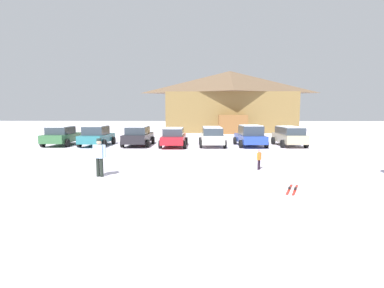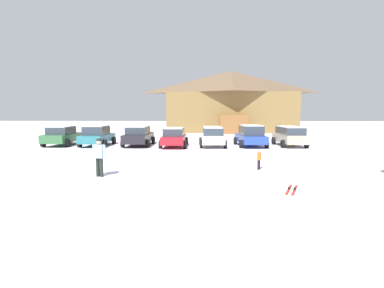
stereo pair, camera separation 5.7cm
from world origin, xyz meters
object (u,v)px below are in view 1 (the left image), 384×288
at_px(parked_black_sedan, 138,136).
at_px(parked_white_suv, 212,136).
at_px(parked_green_coupe, 62,136).
at_px(skier_child_in_orange_jacket, 259,158).
at_px(ski_lodge, 230,101).
at_px(parked_beige_suv, 289,135).
at_px(parked_teal_hatchback, 97,136).
at_px(parked_blue_hatchback, 250,136).
at_px(skier_adult_in_blue_parka, 99,155).
at_px(pair_of_skis, 292,189).
at_px(parked_red_sedan, 174,137).

distance_m(parked_black_sedan, parked_white_suv, 6.13).
height_order(parked_green_coupe, parked_black_sedan, parked_black_sedan).
height_order(parked_white_suv, skier_child_in_orange_jacket, parked_white_suv).
relative_size(ski_lodge, parked_beige_suv, 4.33).
relative_size(parked_green_coupe, parked_black_sedan, 0.88).
bearing_deg(skier_child_in_orange_jacket, ski_lodge, 87.59).
bearing_deg(parked_beige_suv, parked_teal_hatchback, -178.97).
xyz_separation_m(parked_blue_hatchback, skier_adult_in_blue_parka, (-8.41, -11.80, 0.08)).
bearing_deg(ski_lodge, parked_blue_hatchback, -90.04).
distance_m(parked_white_suv, parked_blue_hatchback, 3.14).
bearing_deg(skier_adult_in_blue_parka, ski_lodge, 74.41).
relative_size(parked_beige_suv, pair_of_skis, 2.73).
relative_size(parked_red_sedan, pair_of_skis, 2.99).
bearing_deg(parked_beige_suv, parked_blue_hatchback, -176.56).
relative_size(parked_teal_hatchback, parked_black_sedan, 0.89).
xyz_separation_m(ski_lodge, parked_beige_suv, (3.20, -18.20, -3.43)).
bearing_deg(skier_adult_in_blue_parka, skier_child_in_orange_jacket, 13.97).
distance_m(parked_red_sedan, parked_blue_hatchback, 6.23).
distance_m(parked_green_coupe, skier_child_in_orange_jacket, 17.67).
bearing_deg(parked_teal_hatchback, skier_child_in_orange_jacket, -40.83).
relative_size(parked_red_sedan, parked_beige_suv, 1.09).
bearing_deg(parked_red_sedan, skier_child_in_orange_jacket, -62.24).
height_order(parked_green_coupe, skier_child_in_orange_jacket, parked_green_coupe).
height_order(ski_lodge, parked_white_suv, ski_lodge).
bearing_deg(parked_teal_hatchback, parked_black_sedan, 4.49).
height_order(parked_white_suv, skier_adult_in_blue_parka, skier_adult_in_blue_parka).
bearing_deg(skier_adult_in_blue_parka, parked_blue_hatchback, 54.52).
distance_m(parked_white_suv, skier_adult_in_blue_parka, 12.72).
bearing_deg(skier_child_in_orange_jacket, parked_green_coupe, 145.14).
relative_size(parked_white_suv, pair_of_skis, 2.72).
relative_size(parked_teal_hatchback, parked_red_sedan, 0.90).
bearing_deg(parked_green_coupe, parked_beige_suv, 0.30).
bearing_deg(parked_blue_hatchback, skier_child_in_orange_jacket, -96.74).
relative_size(ski_lodge, pair_of_skis, 11.83).
height_order(ski_lodge, skier_child_in_orange_jacket, ski_lodge).
bearing_deg(parked_beige_suv, pair_of_skis, -105.61).
height_order(parked_teal_hatchback, skier_child_in_orange_jacket, parked_teal_hatchback).
height_order(parked_beige_suv, skier_adult_in_blue_parka, skier_adult_in_blue_parka).
relative_size(ski_lodge, parked_black_sedan, 3.89).
bearing_deg(parked_teal_hatchback, parked_green_coupe, 176.48).
distance_m(parked_red_sedan, parked_beige_suv, 9.45).
xyz_separation_m(parked_teal_hatchback, pair_of_skis, (11.96, -13.69, -0.82)).
xyz_separation_m(parked_teal_hatchback, parked_beige_suv, (15.86, 0.28, 0.04)).
bearing_deg(ski_lodge, parked_beige_suv, -80.03).
distance_m(parked_green_coupe, parked_black_sedan, 6.43).
bearing_deg(parked_beige_suv, skier_child_in_orange_jacket, -113.32).
height_order(parked_green_coupe, pair_of_skis, parked_green_coupe).
height_order(ski_lodge, parked_red_sedan, ski_lodge).
xyz_separation_m(parked_red_sedan, parked_white_suv, (3.09, 0.21, 0.08)).
relative_size(parked_black_sedan, skier_adult_in_blue_parka, 2.78).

